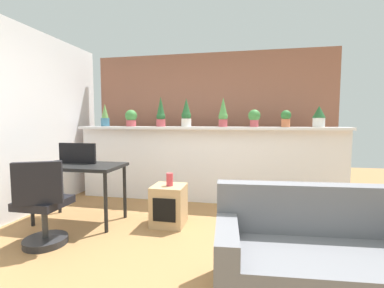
{
  "coord_description": "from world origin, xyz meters",
  "views": [
    {
      "loc": [
        0.66,
        -2.28,
        1.3
      ],
      "look_at": [
        -0.02,
        1.02,
        1.02
      ],
      "focal_mm": 25.42,
      "sensor_mm": 36.0,
      "label": 1
    }
  ],
  "objects_px": {
    "potted_plant_4": "(223,113)",
    "desk": "(79,171)",
    "potted_plant_2": "(161,113)",
    "potted_plant_5": "(254,117)",
    "couch": "(324,262)",
    "vase_on_shelf": "(170,179)",
    "side_cube_shelf": "(169,205)",
    "potted_plant_6": "(286,118)",
    "potted_plant_1": "(131,118)",
    "potted_plant_3": "(186,114)",
    "potted_plant_7": "(319,116)",
    "office_chair": "(43,210)",
    "tv_monitor": "(77,153)",
    "potted_plant_0": "(105,116)"
  },
  "relations": [
    {
      "from": "potted_plant_4",
      "to": "potted_plant_7",
      "type": "xyz_separation_m",
      "value": [
        1.39,
        0.07,
        -0.04
      ]
    },
    {
      "from": "potted_plant_2",
      "to": "side_cube_shelf",
      "type": "xyz_separation_m",
      "value": [
        0.42,
        -1.01,
        -1.18
      ]
    },
    {
      "from": "desk",
      "to": "potted_plant_6",
      "type": "bearing_deg",
      "value": 23.24
    },
    {
      "from": "potted_plant_4",
      "to": "potted_plant_7",
      "type": "distance_m",
      "value": 1.4
    },
    {
      "from": "desk",
      "to": "vase_on_shelf",
      "type": "distance_m",
      "value": 1.18
    },
    {
      "from": "potted_plant_5",
      "to": "potted_plant_7",
      "type": "bearing_deg",
      "value": 2.19
    },
    {
      "from": "potted_plant_4",
      "to": "desk",
      "type": "height_order",
      "value": "potted_plant_4"
    },
    {
      "from": "potted_plant_2",
      "to": "office_chair",
      "type": "height_order",
      "value": "potted_plant_2"
    },
    {
      "from": "potted_plant_1",
      "to": "desk",
      "type": "bearing_deg",
      "value": -99.53
    },
    {
      "from": "vase_on_shelf",
      "to": "couch",
      "type": "bearing_deg",
      "value": -37.78
    },
    {
      "from": "potted_plant_4",
      "to": "potted_plant_6",
      "type": "xyz_separation_m",
      "value": [
        0.92,
        0.01,
        -0.07
      ]
    },
    {
      "from": "potted_plant_3",
      "to": "couch",
      "type": "height_order",
      "value": "potted_plant_3"
    },
    {
      "from": "potted_plant_3",
      "to": "desk",
      "type": "height_order",
      "value": "potted_plant_3"
    },
    {
      "from": "side_cube_shelf",
      "to": "couch",
      "type": "distance_m",
      "value": 1.91
    },
    {
      "from": "vase_on_shelf",
      "to": "office_chair",
      "type": "bearing_deg",
      "value": -143.29
    },
    {
      "from": "potted_plant_7",
      "to": "tv_monitor",
      "type": "relative_size",
      "value": 0.6
    },
    {
      "from": "potted_plant_5",
      "to": "office_chair",
      "type": "relative_size",
      "value": 0.29
    },
    {
      "from": "potted_plant_1",
      "to": "potted_plant_3",
      "type": "bearing_deg",
      "value": -2.45
    },
    {
      "from": "potted_plant_2",
      "to": "potted_plant_7",
      "type": "xyz_separation_m",
      "value": [
        2.4,
        0.06,
        -0.05
      ]
    },
    {
      "from": "side_cube_shelf",
      "to": "vase_on_shelf",
      "type": "xyz_separation_m",
      "value": [
        0.02,
        -0.01,
        0.33
      ]
    },
    {
      "from": "office_chair",
      "to": "side_cube_shelf",
      "type": "xyz_separation_m",
      "value": [
        1.1,
        0.84,
        -0.14
      ]
    },
    {
      "from": "potted_plant_2",
      "to": "tv_monitor",
      "type": "height_order",
      "value": "potted_plant_2"
    },
    {
      "from": "potted_plant_5",
      "to": "vase_on_shelf",
      "type": "relative_size",
      "value": 1.65
    },
    {
      "from": "potted_plant_3",
      "to": "potted_plant_7",
      "type": "distance_m",
      "value": 1.98
    },
    {
      "from": "potted_plant_2",
      "to": "vase_on_shelf",
      "type": "distance_m",
      "value": 1.4
    },
    {
      "from": "potted_plant_4",
      "to": "desk",
      "type": "distance_m",
      "value": 2.2
    },
    {
      "from": "potted_plant_0",
      "to": "office_chair",
      "type": "relative_size",
      "value": 0.42
    },
    {
      "from": "office_chair",
      "to": "couch",
      "type": "height_order",
      "value": "office_chair"
    },
    {
      "from": "potted_plant_5",
      "to": "tv_monitor",
      "type": "bearing_deg",
      "value": -154.5
    },
    {
      "from": "potted_plant_6",
      "to": "potted_plant_7",
      "type": "height_order",
      "value": "potted_plant_7"
    },
    {
      "from": "desk",
      "to": "tv_monitor",
      "type": "distance_m",
      "value": 0.24
    },
    {
      "from": "potted_plant_6",
      "to": "potted_plant_0",
      "type": "bearing_deg",
      "value": 178.81
    },
    {
      "from": "side_cube_shelf",
      "to": "potted_plant_7",
      "type": "bearing_deg",
      "value": 28.57
    },
    {
      "from": "office_chair",
      "to": "side_cube_shelf",
      "type": "bearing_deg",
      "value": 37.35
    },
    {
      "from": "potted_plant_2",
      "to": "potted_plant_5",
      "type": "height_order",
      "value": "potted_plant_2"
    },
    {
      "from": "potted_plant_3",
      "to": "potted_plant_6",
      "type": "bearing_deg",
      "value": 0.24
    },
    {
      "from": "potted_plant_6",
      "to": "vase_on_shelf",
      "type": "height_order",
      "value": "potted_plant_6"
    },
    {
      "from": "side_cube_shelf",
      "to": "vase_on_shelf",
      "type": "relative_size",
      "value": 3.14
    },
    {
      "from": "potted_plant_4",
      "to": "vase_on_shelf",
      "type": "xyz_separation_m",
      "value": [
        -0.57,
        -1.01,
        -0.84
      ]
    },
    {
      "from": "potted_plant_1",
      "to": "potted_plant_6",
      "type": "distance_m",
      "value": 2.46
    },
    {
      "from": "potted_plant_7",
      "to": "couch",
      "type": "xyz_separation_m",
      "value": [
        -0.46,
        -2.24,
        -1.09
      ]
    },
    {
      "from": "potted_plant_2",
      "to": "couch",
      "type": "bearing_deg",
      "value": -48.38
    },
    {
      "from": "side_cube_shelf",
      "to": "desk",
      "type": "bearing_deg",
      "value": -173.74
    },
    {
      "from": "potted_plant_4",
      "to": "vase_on_shelf",
      "type": "height_order",
      "value": "potted_plant_4"
    },
    {
      "from": "potted_plant_7",
      "to": "tv_monitor",
      "type": "distance_m",
      "value": 3.43
    },
    {
      "from": "potted_plant_3",
      "to": "vase_on_shelf",
      "type": "xyz_separation_m",
      "value": [
        0.02,
        -1.02,
        -0.84
      ]
    },
    {
      "from": "potted_plant_5",
      "to": "potted_plant_6",
      "type": "xyz_separation_m",
      "value": [
        0.45,
        -0.02,
        -0.01
      ]
    },
    {
      "from": "potted_plant_0",
      "to": "potted_plant_4",
      "type": "bearing_deg",
      "value": -2.06
    },
    {
      "from": "potted_plant_0",
      "to": "potted_plant_1",
      "type": "xyz_separation_m",
      "value": [
        0.49,
        -0.03,
        -0.03
      ]
    },
    {
      "from": "potted_plant_1",
      "to": "potted_plant_4",
      "type": "xyz_separation_m",
      "value": [
        1.54,
        -0.05,
        0.06
      ]
    }
  ]
}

